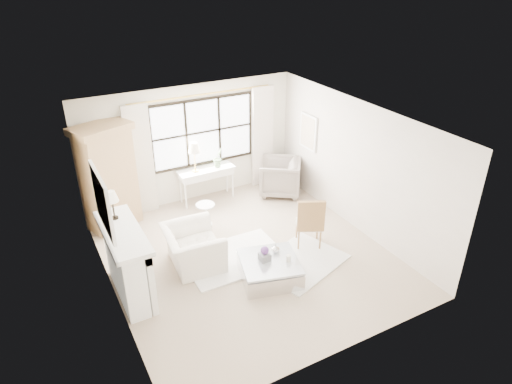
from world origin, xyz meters
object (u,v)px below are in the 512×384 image
armoire (108,177)px  coffee_table (269,270)px  club_armchair (193,248)px  console_table (207,184)px

armoire → coffee_table: bearing=-79.7°
club_armchair → coffee_table: 1.47m
club_armchair → armoire: bearing=29.2°
club_armchair → coffee_table: bearing=-130.3°
coffee_table → club_armchair: bearing=150.3°
console_table → coffee_table: bearing=-94.5°
armoire → coffee_table: 3.85m
club_armchair → coffee_table: (1.03, -1.04, -0.18)m
armoire → coffee_table: size_ratio=1.82×
armoire → coffee_table: armoire is taller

